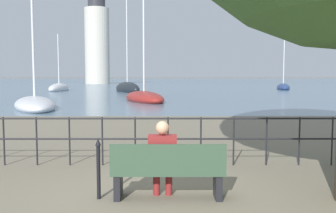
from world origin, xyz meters
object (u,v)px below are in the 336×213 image
at_px(park_bench, 168,172).
at_px(sailboat_3, 59,88).
at_px(sailboat_1, 283,87).
at_px(sailboat_4, 127,89).
at_px(sailboat_2, 35,104).
at_px(closed_umbrella, 98,165).
at_px(seated_person_left, 162,156).
at_px(harbor_lighthouse, 97,41).
at_px(sailboat_0, 144,97).

relative_size(park_bench, sailboat_3, 0.23).
height_order(sailboat_1, sailboat_4, sailboat_1).
distance_m(sailboat_1, sailboat_4, 22.98).
distance_m(sailboat_2, sailboat_4, 23.21).
xyz_separation_m(park_bench, closed_umbrella, (-1.09, 0.03, 0.11)).
xyz_separation_m(seated_person_left, harbor_lighthouse, (-17.16, 85.97, 9.67)).
distance_m(seated_person_left, sailboat_0, 22.90).
relative_size(seated_person_left, sailboat_0, 0.10).
distance_m(sailboat_1, sailboat_3, 31.05).
distance_m(seated_person_left, harbor_lighthouse, 88.19).
distance_m(closed_umbrella, sailboat_2, 17.89).
relative_size(seated_person_left, sailboat_2, 0.12).
bearing_deg(sailboat_3, sailboat_0, -59.10).
distance_m(park_bench, seated_person_left, 0.27).
bearing_deg(harbor_lighthouse, sailboat_4, -75.16).
relative_size(sailboat_1, sailboat_4, 1.03).
bearing_deg(sailboat_2, harbor_lighthouse, 74.81).
height_order(closed_umbrella, sailboat_0, sailboat_0).
height_order(sailboat_1, sailboat_2, sailboat_1).
bearing_deg(sailboat_0, harbor_lighthouse, 83.85).
xyz_separation_m(park_bench, sailboat_0, (-1.84, 22.90, -0.14)).
bearing_deg(sailboat_3, park_bench, -72.63).
relative_size(sailboat_0, sailboat_2, 1.20).
bearing_deg(seated_person_left, sailboat_3, 108.22).
bearing_deg(sailboat_2, sailboat_3, 80.43).
distance_m(park_bench, sailboat_1, 50.58).
distance_m(closed_umbrella, sailboat_0, 22.89).
bearing_deg(park_bench, sailboat_1, 70.95).
bearing_deg(closed_umbrella, sailboat_0, 91.88).
height_order(park_bench, harbor_lighthouse, harbor_lighthouse).
relative_size(sailboat_3, sailboat_4, 0.67).
distance_m(park_bench, sailboat_3, 44.93).
distance_m(closed_umbrella, harbor_lighthouse, 88.07).
xyz_separation_m(park_bench, sailboat_1, (16.51, 47.81, -0.11)).
bearing_deg(seated_person_left, sailboat_1, 70.83).
relative_size(closed_umbrella, sailboat_2, 0.10).
bearing_deg(sailboat_0, sailboat_1, 33.75).
bearing_deg(sailboat_1, closed_umbrella, -96.98).
distance_m(seated_person_left, closed_umbrella, 1.01).
distance_m(seated_person_left, sailboat_4, 39.77).
height_order(seated_person_left, sailboat_1, sailboat_1).
height_order(park_bench, sailboat_1, sailboat_1).
xyz_separation_m(closed_umbrella, sailboat_4, (-3.84, 39.52, -0.15)).
height_order(seated_person_left, sailboat_0, sailboat_0).
bearing_deg(closed_umbrella, sailboat_4, 95.55).
bearing_deg(sailboat_1, sailboat_3, -157.20).
relative_size(seated_person_left, harbor_lighthouse, 0.06).
bearing_deg(seated_person_left, park_bench, -41.10).
bearing_deg(sailboat_2, sailboat_0, 23.32).
xyz_separation_m(seated_person_left, sailboat_4, (-4.84, 39.47, -0.29)).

